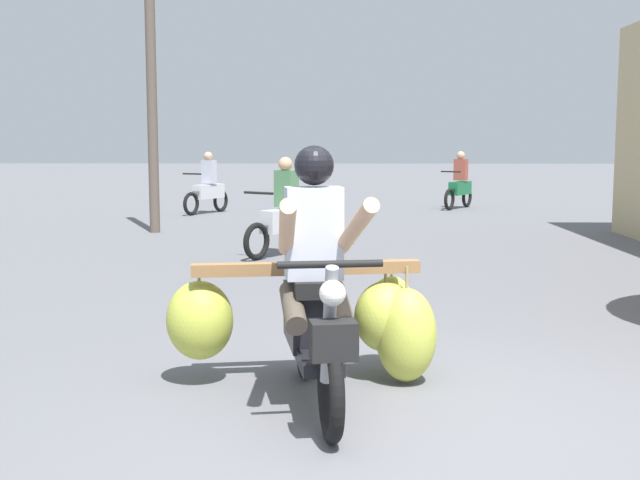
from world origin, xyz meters
name	(u,v)px	position (x,y,z in m)	size (l,w,h in m)	color
ground_plane	(416,435)	(0.00, 0.00, 0.00)	(120.00, 120.00, 0.00)	slate
motorbike_main_loaded	(328,311)	(-0.49, 0.83, 0.52)	(1.82, 1.91, 1.58)	black
motorbike_distant_ahead_left	(208,189)	(-3.43, 14.08, 0.57)	(0.88, 1.47, 1.40)	black
motorbike_distant_ahead_right	(285,216)	(-1.21, 7.17, 0.57)	(0.98, 1.39, 1.40)	black
motorbike_distant_far_ahead	(460,185)	(2.51, 15.61, 0.57)	(0.93, 1.43, 1.40)	black
utility_pole	(151,64)	(-3.74, 10.10, 2.98)	(0.18, 0.18, 5.96)	brown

